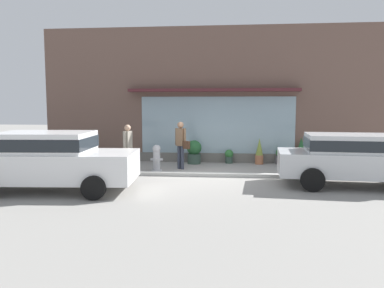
{
  "coord_description": "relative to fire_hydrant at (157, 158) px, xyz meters",
  "views": [
    {
      "loc": [
        0.69,
        -12.3,
        2.31
      ],
      "look_at": [
        -0.67,
        1.2,
        0.91
      ],
      "focal_mm": 35.52,
      "sensor_mm": 36.0,
      "label": 1
    }
  ],
  "objects": [
    {
      "name": "potted_plant_window_right",
      "position": [
        -2.07,
        1.83,
        -0.22
      ],
      "size": [
        0.42,
        0.42,
        0.52
      ],
      "color": "#4C4C51",
      "rests_on": "ground_plane"
    },
    {
      "name": "potted_plant_by_entrance",
      "position": [
        -3.13,
        1.88,
        -0.05
      ],
      "size": [
        0.39,
        0.39,
        0.89
      ],
      "color": "#B7B2A3",
      "rests_on": "ground_plane"
    },
    {
      "name": "storefront",
      "position": [
        1.85,
        2.62,
        2.18
      ],
      "size": [
        14.0,
        0.81,
        5.42
      ],
      "color": "brown",
      "rests_on": "ground_plane"
    },
    {
      "name": "parked_car_white",
      "position": [
        -2.26,
        -3.23,
        0.43
      ],
      "size": [
        4.49,
        2.33,
        1.59
      ],
      "rotation": [
        0.0,
        0.0,
        0.07
      ],
      "color": "white",
      "rests_on": "ground_plane"
    },
    {
      "name": "potted_plant_window_center",
      "position": [
        1.13,
        1.88,
        0.01
      ],
      "size": [
        0.58,
        0.58,
        0.93
      ],
      "color": "#33473D",
      "rests_on": "ground_plane"
    },
    {
      "name": "parked_car_silver",
      "position": [
        6.11,
        -1.85,
        0.38
      ],
      "size": [
        4.64,
        2.24,
        1.48
      ],
      "rotation": [
        0.0,
        0.0,
        -0.08
      ],
      "color": "silver",
      "rests_on": "ground_plane"
    },
    {
      "name": "potted_plant_doorstep",
      "position": [
        3.68,
        2.03,
        0.02
      ],
      "size": [
        0.32,
        0.32,
        1.02
      ],
      "color": "#9E6042",
      "rests_on": "ground_plane"
    },
    {
      "name": "potted_plant_trailing_edge",
      "position": [
        2.5,
        2.12,
        -0.18
      ],
      "size": [
        0.34,
        0.34,
        0.54
      ],
      "color": "#33473D",
      "rests_on": "ground_plane"
    },
    {
      "name": "ground_plane",
      "position": [
        1.84,
        -0.56,
        -0.47
      ],
      "size": [
        60.0,
        60.0,
        0.0
      ],
      "primitive_type": "plane",
      "color": "gray"
    },
    {
      "name": "potted_plant_low_front",
      "position": [
        4.51,
        2.13,
        -0.17
      ],
      "size": [
        0.41,
        0.41,
        0.63
      ],
      "color": "#4C4C51",
      "rests_on": "ground_plane"
    },
    {
      "name": "fire_hydrant",
      "position": [
        0.0,
        0.0,
        0.0
      ],
      "size": [
        0.43,
        0.4,
        0.93
      ],
      "color": "#B2B2B7",
      "rests_on": "ground_plane"
    },
    {
      "name": "pedestrian_with_handbag",
      "position": [
        0.78,
        0.59,
        0.52
      ],
      "size": [
        0.57,
        0.41,
        1.71
      ],
      "rotation": [
        0.0,
        0.0,
        5.77
      ],
      "color": "#333847",
      "rests_on": "ground_plane"
    },
    {
      "name": "curb_strip",
      "position": [
        1.84,
        -0.76,
        -0.41
      ],
      "size": [
        14.0,
        0.24,
        0.12
      ],
      "primitive_type": "cube",
      "color": "#B2B2AD",
      "rests_on": "ground_plane"
    },
    {
      "name": "potted_plant_corner_tall",
      "position": [
        5.31,
        2.23,
        0.03
      ],
      "size": [
        0.47,
        0.47,
        1.05
      ],
      "color": "#B7B2A3",
      "rests_on": "ground_plane"
    },
    {
      "name": "pedestrian_passerby",
      "position": [
        -0.99,
        -0.11,
        0.48
      ],
      "size": [
        0.28,
        0.45,
        1.63
      ],
      "rotation": [
        0.0,
        0.0,
        1.25
      ],
      "color": "#475675",
      "rests_on": "ground_plane"
    }
  ]
}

